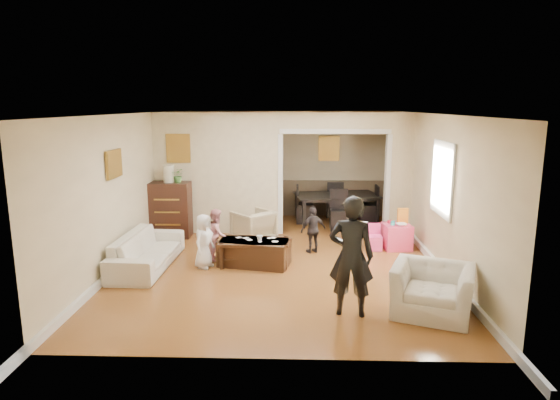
{
  "coord_description": "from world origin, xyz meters",
  "views": [
    {
      "loc": [
        0.27,
        -8.32,
        2.76
      ],
      "look_at": [
        0.0,
        0.2,
        1.05
      ],
      "focal_mm": 30.62,
      "sensor_mm": 36.0,
      "label": 1
    }
  ],
  "objects_px": {
    "adult_person": "(351,256)",
    "cyan_cup": "(393,223)",
    "armchair_front": "(432,290)",
    "child_kneel_b": "(217,234)",
    "child_toddler": "(313,230)",
    "play_table": "(397,236)",
    "coffee_table": "(254,253)",
    "armchair_back": "(254,226)",
    "coffee_cup": "(260,238)",
    "dresser": "(170,210)",
    "sofa": "(147,251)",
    "dining_table": "(337,209)",
    "table_lamp": "(169,174)",
    "child_kneel_a": "(204,241)"
  },
  "relations": [
    {
      "from": "adult_person",
      "to": "table_lamp",
      "type": "bearing_deg",
      "value": -38.8
    },
    {
      "from": "sofa",
      "to": "child_kneel_b",
      "type": "xyz_separation_m",
      "value": [
        1.14,
        0.46,
        0.17
      ]
    },
    {
      "from": "dresser",
      "to": "coffee_table",
      "type": "height_order",
      "value": "dresser"
    },
    {
      "from": "play_table",
      "to": "cyan_cup",
      "type": "height_order",
      "value": "cyan_cup"
    },
    {
      "from": "armchair_back",
      "to": "child_kneel_b",
      "type": "xyz_separation_m",
      "value": [
        -0.57,
        -1.12,
        0.14
      ]
    },
    {
      "from": "table_lamp",
      "to": "sofa",
      "type": "bearing_deg",
      "value": -87.41
    },
    {
      "from": "armchair_front",
      "to": "coffee_table",
      "type": "xyz_separation_m",
      "value": [
        -2.54,
        1.9,
        -0.11
      ]
    },
    {
      "from": "dining_table",
      "to": "child_kneel_a",
      "type": "bearing_deg",
      "value": -138.21
    },
    {
      "from": "armchair_back",
      "to": "coffee_cup",
      "type": "height_order",
      "value": "armchair_back"
    },
    {
      "from": "adult_person",
      "to": "dining_table",
      "type": "bearing_deg",
      "value": -83.66
    },
    {
      "from": "armchair_back",
      "to": "cyan_cup",
      "type": "bearing_deg",
      "value": 128.46
    },
    {
      "from": "dining_table",
      "to": "child_kneel_a",
      "type": "distance_m",
      "value": 4.12
    },
    {
      "from": "dining_table",
      "to": "adult_person",
      "type": "distance_m",
      "value": 5.07
    },
    {
      "from": "armchair_back",
      "to": "table_lamp",
      "type": "xyz_separation_m",
      "value": [
        -1.79,
        0.37,
        1.02
      ]
    },
    {
      "from": "play_table",
      "to": "child_kneel_a",
      "type": "distance_m",
      "value": 3.74
    },
    {
      "from": "dresser",
      "to": "coffee_cup",
      "type": "bearing_deg",
      "value": -42.15
    },
    {
      "from": "table_lamp",
      "to": "coffee_table",
      "type": "xyz_separation_m",
      "value": [
        1.93,
        -1.78,
        -1.12
      ]
    },
    {
      "from": "armchair_front",
      "to": "coffee_cup",
      "type": "distance_m",
      "value": 3.07
    },
    {
      "from": "dresser",
      "to": "child_toddler",
      "type": "xyz_separation_m",
      "value": [
        2.98,
        -1.03,
        -0.14
      ]
    },
    {
      "from": "play_table",
      "to": "dining_table",
      "type": "bearing_deg",
      "value": 116.14
    },
    {
      "from": "dining_table",
      "to": "child_toddler",
      "type": "bearing_deg",
      "value": -115.41
    },
    {
      "from": "child_kneel_a",
      "to": "dining_table",
      "type": "bearing_deg",
      "value": -15.94
    },
    {
      "from": "dresser",
      "to": "cyan_cup",
      "type": "distance_m",
      "value": 4.58
    },
    {
      "from": "armchair_back",
      "to": "dining_table",
      "type": "xyz_separation_m",
      "value": [
        1.82,
        1.67,
        0.01
      ]
    },
    {
      "from": "adult_person",
      "to": "armchair_back",
      "type": "bearing_deg",
      "value": -55.76
    },
    {
      "from": "play_table",
      "to": "dresser",
      "type": "bearing_deg",
      "value": 171.09
    },
    {
      "from": "cyan_cup",
      "to": "adult_person",
      "type": "height_order",
      "value": "adult_person"
    },
    {
      "from": "armchair_back",
      "to": "dresser",
      "type": "distance_m",
      "value": 1.85
    },
    {
      "from": "dresser",
      "to": "child_kneel_b",
      "type": "relative_size",
      "value": 1.25
    },
    {
      "from": "play_table",
      "to": "coffee_table",
      "type": "bearing_deg",
      "value": -158.43
    },
    {
      "from": "adult_person",
      "to": "child_toddler",
      "type": "xyz_separation_m",
      "value": [
        -0.39,
        2.7,
        -0.37
      ]
    },
    {
      "from": "armchair_front",
      "to": "play_table",
      "type": "height_order",
      "value": "armchair_front"
    },
    {
      "from": "armchair_back",
      "to": "cyan_cup",
      "type": "height_order",
      "value": "armchair_back"
    },
    {
      "from": "coffee_table",
      "to": "armchair_back",
      "type": "bearing_deg",
      "value": 95.4
    },
    {
      "from": "coffee_cup",
      "to": "armchair_front",
      "type": "bearing_deg",
      "value": -37.18
    },
    {
      "from": "armchair_back",
      "to": "cyan_cup",
      "type": "relative_size",
      "value": 9.05
    },
    {
      "from": "armchair_back",
      "to": "child_kneel_b",
      "type": "height_order",
      "value": "child_kneel_b"
    },
    {
      "from": "dresser",
      "to": "play_table",
      "type": "distance_m",
      "value": 4.68
    },
    {
      "from": "dining_table",
      "to": "adult_person",
      "type": "relative_size",
      "value": 1.19
    },
    {
      "from": "sofa",
      "to": "child_kneel_a",
      "type": "xyz_separation_m",
      "value": [
        0.99,
        0.01,
        0.18
      ]
    },
    {
      "from": "child_kneel_b",
      "to": "child_toddler",
      "type": "relative_size",
      "value": 1.05
    },
    {
      "from": "sofa",
      "to": "coffee_table",
      "type": "height_order",
      "value": "sofa"
    },
    {
      "from": "armchair_front",
      "to": "dresser",
      "type": "relative_size",
      "value": 0.88
    },
    {
      "from": "table_lamp",
      "to": "adult_person",
      "type": "relative_size",
      "value": 0.22
    },
    {
      "from": "adult_person",
      "to": "child_kneel_a",
      "type": "distance_m",
      "value": 2.94
    },
    {
      "from": "coffee_cup",
      "to": "cyan_cup",
      "type": "xyz_separation_m",
      "value": [
        2.48,
        1.06,
        0.02
      ]
    },
    {
      "from": "armchair_front",
      "to": "child_kneel_b",
      "type": "relative_size",
      "value": 1.1
    },
    {
      "from": "dining_table",
      "to": "cyan_cup",
      "type": "bearing_deg",
      "value": -76.78
    },
    {
      "from": "adult_person",
      "to": "cyan_cup",
      "type": "bearing_deg",
      "value": -101.91
    },
    {
      "from": "sofa",
      "to": "coffee_cup",
      "type": "xyz_separation_m",
      "value": [
        1.94,
        0.11,
        0.21
      ]
    }
  ]
}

